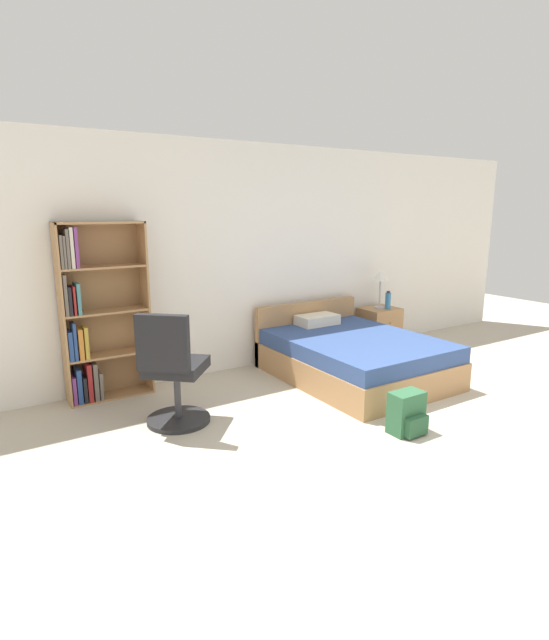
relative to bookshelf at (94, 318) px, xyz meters
name	(u,v)px	position (x,y,z in m)	size (l,w,h in m)	color
ground_plane	(480,484)	(1.84, -3.05, -0.83)	(14.00, 14.00, 0.00)	#BCB29E
wall_back	(250,258)	(1.84, 0.18, 0.47)	(9.00, 0.06, 2.60)	white
bookshelf	(94,318)	(0.00, 0.00, 0.00)	(0.82, 0.27, 1.75)	#AD7F51
bed	(352,356)	(2.57, -0.84, -0.58)	(1.48, 1.93, 0.73)	#AD7F51
office_chair	(173,374)	(0.40, -1.02, -0.35)	(0.72, 0.72, 1.04)	#232326
nightstand	(379,328)	(3.67, -0.13, -0.55)	(0.49, 0.44, 0.56)	#AD7F51
table_lamp	(381,276)	(3.67, -0.12, 0.16)	(0.25, 0.25, 0.52)	#B2B2B7
water_bottle	(388,301)	(3.71, -0.23, -0.16)	(0.07, 0.07, 0.24)	teal
backpack_green	(407,414)	(2.01, -2.21, -0.65)	(0.29, 0.25, 0.36)	#2D603D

